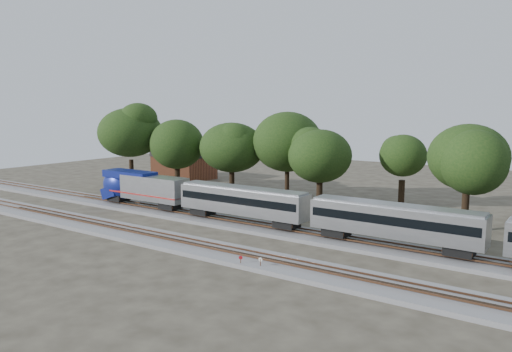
{
  "coord_description": "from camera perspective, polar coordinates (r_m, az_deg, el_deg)",
  "views": [
    {
      "loc": [
        29.14,
        -39.3,
        13.74
      ],
      "look_at": [
        -1.55,
        5.0,
        6.21
      ],
      "focal_mm": 35.0,
      "sensor_mm": 36.0,
      "label": 1
    }
  ],
  "objects": [
    {
      "name": "switch_stand_red",
      "position": [
        43.4,
        -1.76,
        -9.58
      ],
      "size": [
        0.31,
        0.16,
        1.04
      ],
      "rotation": [
        0.0,
        0.0,
        0.42
      ],
      "color": "#512D19",
      "rests_on": "ground"
    },
    {
      "name": "track_far",
      "position": [
        55.54,
        1.91,
        -6.15
      ],
      "size": [
        160.0,
        5.0,
        0.73
      ],
      "color": "slate",
      "rests_on": "ground"
    },
    {
      "name": "train",
      "position": [
        49.0,
        15.68,
        -4.92
      ],
      "size": [
        85.77,
        2.95,
        4.35
      ],
      "color": "silver",
      "rests_on": "ground"
    },
    {
      "name": "switch_stand_white",
      "position": [
        42.63,
        0.51,
        -9.82
      ],
      "size": [
        0.36,
        0.08,
        1.13
      ],
      "rotation": [
        0.0,
        0.0,
        0.14
      ],
      "color": "#512D19",
      "rests_on": "ground"
    },
    {
      "name": "tree_2",
      "position": [
        74.13,
        -2.8,
        3.26
      ],
      "size": [
        7.83,
        7.83,
        11.04
      ],
      "color": "black",
      "rests_on": "ground"
    },
    {
      "name": "brick_building",
      "position": [
        96.5,
        -8.25,
        1.26
      ],
      "size": [
        11.35,
        8.38,
        5.22
      ],
      "rotation": [
        0.0,
        0.0,
        -0.07
      ],
      "color": "brown",
      "rests_on": "ground"
    },
    {
      "name": "tree_6",
      "position": [
        58.63,
        23.08,
        1.96
      ],
      "size": [
        8.42,
        8.42,
        11.87
      ],
      "color": "black",
      "rests_on": "ground"
    },
    {
      "name": "tree_5",
      "position": [
        69.56,
        16.44,
        2.23
      ],
      "size": [
        7.33,
        7.33,
        10.34
      ],
      "color": "black",
      "rests_on": "ground"
    },
    {
      "name": "switch_lever",
      "position": [
        41.89,
        2.92,
        -10.98
      ],
      "size": [
        0.53,
        0.36,
        0.3
      ],
      "primitive_type": "cube",
      "rotation": [
        0.0,
        0.0,
        -0.13
      ],
      "color": "#512D19",
      "rests_on": "ground"
    },
    {
      "name": "ground",
      "position": [
        50.82,
        -1.79,
        -7.73
      ],
      "size": [
        160.0,
        160.0,
        0.0
      ],
      "primitive_type": "plane",
      "color": "#383328",
      "rests_on": "ground"
    },
    {
      "name": "tree_0",
      "position": [
        83.24,
        -14.18,
        4.83
      ],
      "size": [
        9.72,
        9.72,
        13.7
      ],
      "color": "black",
      "rests_on": "ground"
    },
    {
      "name": "tree_3",
      "position": [
        71.86,
        3.61,
        3.91
      ],
      "size": [
        8.85,
        8.85,
        12.48
      ],
      "color": "black",
      "rests_on": "ground"
    },
    {
      "name": "tree_4",
      "position": [
        66.77,
        7.33,
        2.26
      ],
      "size": [
        7.32,
        7.32,
        10.32
      ],
      "color": "black",
      "rests_on": "ground"
    },
    {
      "name": "track_near",
      "position": [
        47.74,
        -4.68,
        -8.54
      ],
      "size": [
        160.0,
        5.0,
        0.73
      ],
      "color": "slate",
      "rests_on": "ground"
    },
    {
      "name": "tree_1",
      "position": [
        79.07,
        -9.05,
        3.59
      ],
      "size": [
        8.0,
        8.0,
        11.29
      ],
      "color": "black",
      "rests_on": "ground"
    }
  ]
}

